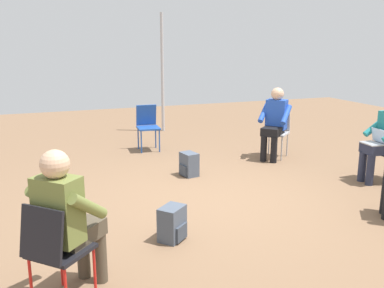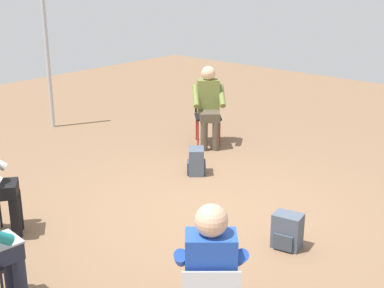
# 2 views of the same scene
# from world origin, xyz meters

# --- Properties ---
(ground_plane) EXTENTS (16.49, 16.49, 0.00)m
(ground_plane) POSITION_xyz_m (0.00, 0.00, 0.00)
(ground_plane) COLOR brown
(chair_northwest) EXTENTS (0.58, 0.58, 0.85)m
(chair_northwest) POSITION_xyz_m (-1.71, 2.03, 0.50)
(chair_northwest) COLOR black
(chair_northwest) RESTS_ON ground
(chair_southeast) EXTENTS (0.58, 0.59, 0.85)m
(chair_southeast) POSITION_xyz_m (1.60, -1.93, 0.50)
(chair_southeast) COLOR #B7B7BC
(chair_southeast) RESTS_ON ground
(chair_east) EXTENTS (0.46, 0.43, 0.85)m
(chair_east) POSITION_xyz_m (2.88, 0.10, 0.50)
(chair_east) COLOR #1E4799
(chair_east) RESTS_ON ground
(person_in_olive) EXTENTS (0.63, 0.63, 1.24)m
(person_in_olive) POSITION_xyz_m (-1.59, 1.91, 0.69)
(person_in_olive) COLOR #4C4233
(person_in_olive) RESTS_ON ground
(person_in_blue) EXTENTS (0.63, 0.63, 1.24)m
(person_in_blue) POSITION_xyz_m (1.49, -1.81, 0.69)
(person_in_blue) COLOR black
(person_in_blue) RESTS_ON ground
(backpack_near_laptop_user) EXTENTS (0.34, 0.34, 0.36)m
(backpack_near_laptop_user) POSITION_xyz_m (-0.92, 0.85, 0.16)
(backpack_near_laptop_user) COLOR #475160
(backpack_near_laptop_user) RESTS_ON ground
(backpack_by_empty_chair) EXTENTS (0.31, 0.28, 0.36)m
(backpack_by_empty_chair) POSITION_xyz_m (1.07, -0.07, 0.16)
(backpack_by_empty_chair) COLOR #475160
(backpack_by_empty_chair) RESTS_ON ground
(tent_pole_far) EXTENTS (0.07, 0.07, 2.63)m
(tent_pole_far) POSITION_xyz_m (4.48, -0.68, 1.32)
(tent_pole_far) COLOR #B2B2B7
(tent_pole_far) RESTS_ON ground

